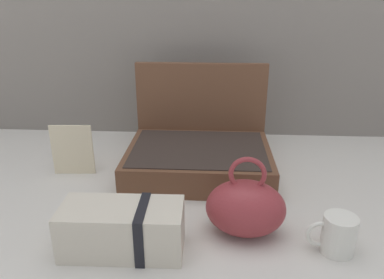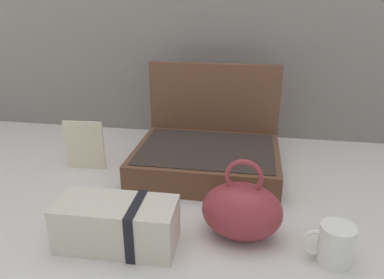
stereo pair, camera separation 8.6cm
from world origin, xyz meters
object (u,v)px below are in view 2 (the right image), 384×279
(open_suitcase, at_px, (208,149))
(cream_toiletry_bag, at_px, (119,224))
(coffee_mug, at_px, (334,244))
(teal_pouch_handbag, at_px, (242,210))
(info_card_left, at_px, (84,145))

(open_suitcase, bearing_deg, cream_toiletry_bag, -109.32)
(open_suitcase, height_order, coffee_mug, open_suitcase)
(cream_toiletry_bag, bearing_deg, open_suitcase, 70.68)
(cream_toiletry_bag, height_order, coffee_mug, cream_toiletry_bag)
(teal_pouch_handbag, height_order, coffee_mug, teal_pouch_handbag)
(info_card_left, bearing_deg, open_suitcase, 5.35)
(coffee_mug, relative_size, info_card_left, 0.68)
(open_suitcase, height_order, teal_pouch_handbag, open_suitcase)
(open_suitcase, xyz_separation_m, info_card_left, (-0.38, -0.06, 0.01))
(open_suitcase, bearing_deg, teal_pouch_handbag, -70.52)
(open_suitcase, bearing_deg, coffee_mug, -51.59)
(coffee_mug, bearing_deg, cream_toiletry_bag, -177.49)
(info_card_left, bearing_deg, teal_pouch_handbag, -32.29)
(cream_toiletry_bag, xyz_separation_m, coffee_mug, (0.45, 0.02, -0.01))
(teal_pouch_handbag, xyz_separation_m, cream_toiletry_bag, (-0.26, -0.07, -0.02))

